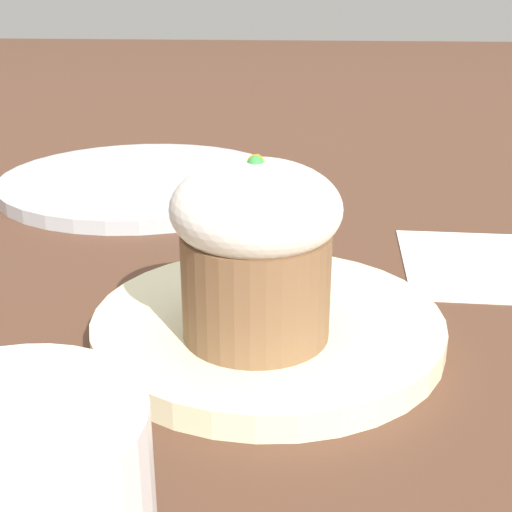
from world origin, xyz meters
TOP-DOWN VIEW (x-y plane):
  - ground_plane at (0.00, 0.00)m, footprint 4.00×4.00m
  - dessert_plate at (0.00, 0.00)m, footprint 0.21×0.21m
  - carrot_cake at (-0.02, 0.01)m, footprint 0.09×0.09m
  - spoon at (0.00, -0.00)m, footprint 0.12×0.05m
  - side_plate at (0.31, 0.14)m, footprint 0.29×0.29m
  - paper_napkin at (0.13, -0.15)m, footprint 0.14×0.12m

SIDE VIEW (x-z plane):
  - ground_plane at x=0.00m, z-range 0.00..0.00m
  - paper_napkin at x=0.13m, z-range 0.00..0.00m
  - side_plate at x=0.31m, z-range 0.00..0.01m
  - dessert_plate at x=0.00m, z-range 0.00..0.02m
  - spoon at x=0.00m, z-range 0.02..0.02m
  - carrot_cake at x=-0.02m, z-range 0.02..0.12m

